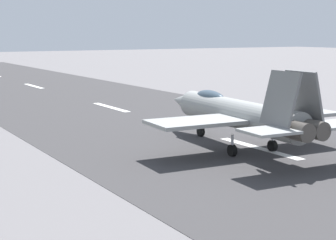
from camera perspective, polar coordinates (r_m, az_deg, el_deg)
The scene contains 5 objects.
ground_plane at distance 37.05m, azimuth 9.92°, elevation -3.06°, with size 400.00×400.00×0.00m, color slate.
runway_strip at distance 37.03m, azimuth 9.94°, elevation -3.05°, with size 240.00×26.00×0.02m.
fighter_jet at distance 36.59m, azimuth 7.34°, elevation 0.75°, with size 17.34×13.76×5.65m.
crew_person at distance 56.19m, azimuth 5.35°, elevation 2.06°, with size 0.32×0.70×1.63m.
marker_cone_mid at distance 49.11m, azimuth 15.55°, elevation 0.08°, with size 0.44×0.44×0.55m, color orange.
Camera 1 is at (-27.24, 23.87, 7.80)m, focal length 57.41 mm.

